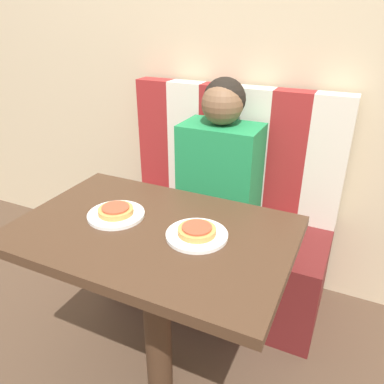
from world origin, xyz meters
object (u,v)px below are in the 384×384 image
at_px(plate_right, 197,235).
at_px(pizza_left, 116,210).
at_px(person, 221,159).
at_px(pizza_right, 197,230).
at_px(plate_left, 116,215).

height_order(plate_right, pizza_left, pizza_left).
height_order(person, pizza_right, person).
height_order(person, pizza_left, person).
height_order(person, plate_right, person).
relative_size(person, plate_left, 3.53).
xyz_separation_m(person, pizza_left, (-0.15, -0.59, -0.00)).
bearing_deg(pizza_right, plate_left, 180.00).
xyz_separation_m(pizza_left, pizza_right, (0.30, 0.00, 0.00)).
xyz_separation_m(person, plate_left, (-0.15, -0.59, -0.02)).
xyz_separation_m(plate_right, pizza_left, (-0.30, 0.00, 0.02)).
relative_size(plate_right, pizza_left, 1.63).
bearing_deg(plate_right, person, 104.32).
distance_m(person, plate_right, 0.60).
distance_m(plate_left, pizza_left, 0.02).
height_order(plate_right, pizza_right, pizza_right).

